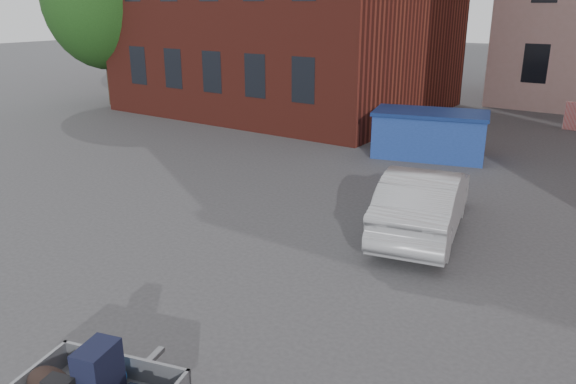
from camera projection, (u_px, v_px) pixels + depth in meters
The scene contains 4 objects.
ground at pixel (288, 262), 10.02m from camera, with size 120.00×120.00×0.00m, color #38383A.
far_building at pixel (230, 9), 36.68m from camera, with size 6.00×6.00×8.00m, color maroon.
dumpster at pixel (429, 134), 16.68m from camera, with size 3.62×2.51×1.38m.
silver_car at pixel (423, 201), 11.13m from camera, with size 1.41×4.05×1.33m, color #9B9DA2.
Camera 1 is at (5.21, -7.46, 4.39)m, focal length 35.00 mm.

